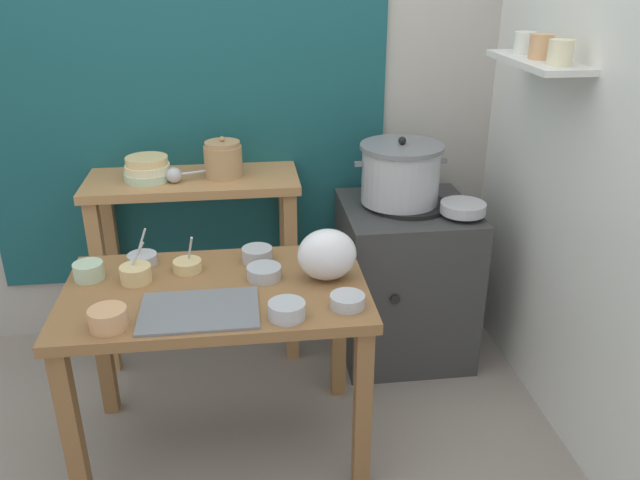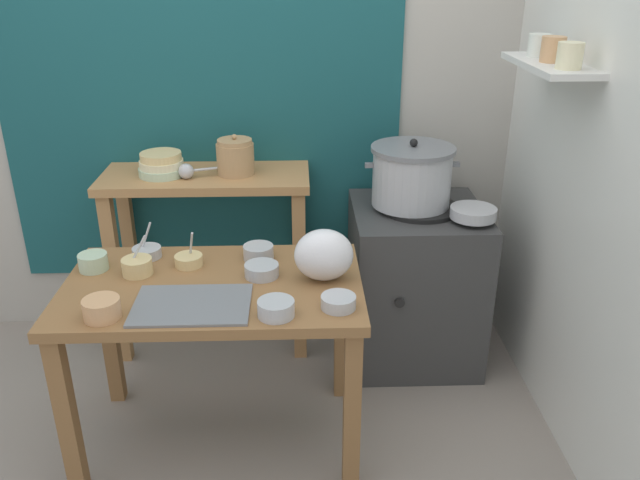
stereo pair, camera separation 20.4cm
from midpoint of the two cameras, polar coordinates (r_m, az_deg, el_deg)
name	(u,v)px [view 2 (the right image)]	position (r m, az deg, el deg)	size (l,w,h in m)	color
ground_plane	(226,452)	(2.72, -6.16, -18.31)	(9.00, 9.00, 0.00)	gray
wall_back	(250,75)	(3.15, -4.36, 14.40)	(4.40, 0.12, 2.60)	#B2ADA3
wall_right	(605,116)	(2.56, 26.17, 9.81)	(0.30, 3.20, 2.60)	silver
prep_table	(215,309)	(2.43, -6.99, -6.16)	(1.10, 0.66, 0.72)	olive
back_shelf_table	(208,218)	(3.08, -8.04, 1.89)	(0.96, 0.40, 0.90)	#B27F4C
stove_block	(414,283)	(3.13, 10.24, -3.79)	(0.60, 0.61, 0.78)	#383838
steamer_pot	(412,176)	(2.94, 10.15, 5.63)	(0.42, 0.38, 0.31)	#B7BABF
clay_pot	(235,157)	(2.97, -5.58, 7.34)	(0.17, 0.17, 0.19)	tan
bowl_stack_enamel	(162,165)	(3.01, -12.03, 6.55)	(0.21, 0.21, 0.11)	#B7D1AD
ladle	(189,171)	(2.94, -9.62, 6.05)	(0.30, 0.13, 0.07)	#B7BABF
serving_tray	(192,305)	(2.23, -8.76, -5.78)	(0.40, 0.28, 0.01)	slate
plastic_bag	(324,255)	(2.35, 2.83, -1.39)	(0.22, 0.16, 0.20)	white
wide_pan	(473,213)	(2.88, 15.47, 2.32)	(0.20, 0.20, 0.05)	#B7BABF
prep_bowl_0	(137,266)	(2.48, -13.72, -2.28)	(0.11, 0.11, 0.15)	#E5C684
prep_bowl_1	(258,252)	(2.53, -3.22, -1.09)	(0.12, 0.12, 0.06)	#B7BABF
prep_bowl_2	(262,270)	(2.40, -2.80, -2.70)	(0.13, 0.13, 0.05)	#B7BABF
prep_bowl_3	(338,301)	(2.20, 4.32, -5.52)	(0.12, 0.12, 0.04)	#B7BABF
prep_bowl_4	(147,252)	(2.62, -13.02, -1.06)	(0.11, 0.11, 0.14)	#B7BABF
prep_bowl_5	(102,308)	(2.21, -16.37, -5.88)	(0.12, 0.12, 0.07)	tan
prep_bowl_6	(189,260)	(2.51, -9.34, -1.78)	(0.11, 0.11, 0.15)	#E5C684
prep_bowl_7	(93,261)	(2.56, -17.41, -1.86)	(0.11, 0.11, 0.06)	#B7D1AD
prep_bowl_8	(276,308)	(2.14, -1.21, -6.10)	(0.12, 0.12, 0.06)	#B7BABF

